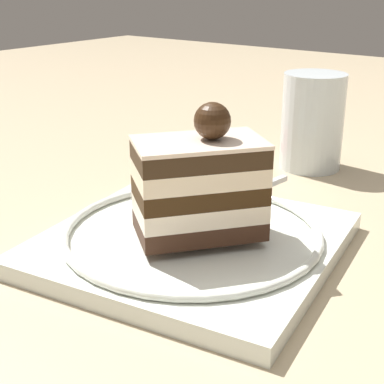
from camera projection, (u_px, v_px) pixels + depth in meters
name	position (u px, v px, depth m)	size (l,w,h in m)	color
ground_plane	(196.00, 264.00, 0.44)	(2.40, 2.40, 0.00)	tan
dessert_plate	(192.00, 240.00, 0.45)	(0.25, 0.25, 0.02)	white
cake_slice	(200.00, 185.00, 0.43)	(0.10, 0.11, 0.10)	#3A2115
fork	(247.00, 193.00, 0.51)	(0.02, 0.11, 0.00)	silver
drink_glass_far	(312.00, 127.00, 0.64)	(0.07, 0.07, 0.11)	silver
folded_napkin	(187.00, 155.00, 0.69)	(0.13, 0.07, 0.00)	#BC3436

